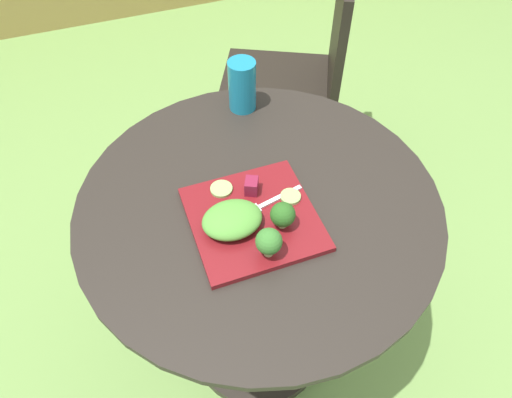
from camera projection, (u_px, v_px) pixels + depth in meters
ground_plane at (258, 341)px, 1.64m from camera, size 12.00×12.00×0.00m
patio_table at (258, 272)px, 1.29m from camera, size 0.82×0.82×0.76m
patio_chair at (304, 69)px, 1.77m from camera, size 0.59×0.59×0.90m
salad_plate at (253, 219)px, 1.02m from camera, size 0.26×0.26×0.01m
drinking_glass at (242, 88)px, 1.22m from camera, size 0.07×0.07×0.14m
fork at (266, 204)px, 1.04m from camera, size 0.15×0.05×0.00m
lettuce_mound at (232, 220)px, 0.98m from camera, size 0.13×0.10×0.04m
broccoli_floret_0 at (269, 242)px, 0.93m from camera, size 0.05×0.05×0.07m
broccoli_floret_1 at (283, 215)px, 0.98m from camera, size 0.05×0.05×0.06m
cucumber_slice_0 at (221, 189)px, 1.06m from camera, size 0.05×0.05×0.01m
cucumber_slice_1 at (291, 197)px, 1.05m from camera, size 0.04×0.04×0.01m
beet_chunk_0 at (251, 186)px, 1.05m from camera, size 0.04×0.04×0.03m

